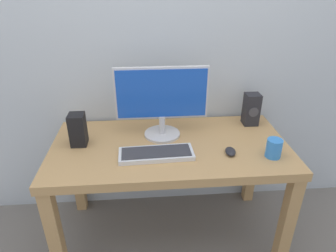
{
  "coord_description": "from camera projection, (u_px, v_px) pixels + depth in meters",
  "views": [
    {
      "loc": [
        -0.13,
        -1.49,
        1.59
      ],
      "look_at": [
        -0.01,
        0.0,
        0.83
      ],
      "focal_mm": 31.69,
      "sensor_mm": 36.0,
      "label": 1
    }
  ],
  "objects": [
    {
      "name": "coffee_mug",
      "position": [
        274.0,
        148.0,
        1.59
      ],
      "size": [
        0.08,
        0.08,
        0.1
      ],
      "primitive_type": "cylinder",
      "color": "#337FD8",
      "rests_on": "desk"
    },
    {
      "name": "desk",
      "position": [
        170.0,
        158.0,
        1.78
      ],
      "size": [
        1.38,
        0.69,
        0.71
      ],
      "color": "tan",
      "rests_on": "ground_plane"
    },
    {
      "name": "monitor",
      "position": [
        162.0,
        100.0,
        1.73
      ],
      "size": [
        0.54,
        0.22,
        0.43
      ],
      "color": "silver",
      "rests_on": "desk"
    },
    {
      "name": "speaker_left",
      "position": [
        78.0,
        130.0,
        1.69
      ],
      "size": [
        0.09,
        0.1,
        0.19
      ],
      "color": "black",
      "rests_on": "desk"
    },
    {
      "name": "mouse",
      "position": [
        230.0,
        151.0,
        1.63
      ],
      "size": [
        0.07,
        0.09,
        0.03
      ],
      "primitive_type": "ellipsoid",
      "rotation": [
        0.0,
        0.0,
        -0.11
      ],
      "color": "#232328",
      "rests_on": "desk"
    },
    {
      "name": "speaker_right",
      "position": [
        251.0,
        109.0,
        1.92
      ],
      "size": [
        0.09,
        0.09,
        0.21
      ],
      "color": "#232328",
      "rests_on": "desk"
    },
    {
      "name": "keyboard_primary",
      "position": [
        156.0,
        154.0,
        1.61
      ],
      "size": [
        0.41,
        0.17,
        0.03
      ],
      "color": "silver",
      "rests_on": "desk"
    },
    {
      "name": "ground_plane",
      "position": [
        170.0,
        232.0,
        2.06
      ],
      "size": [
        6.0,
        6.0,
        0.0
      ],
      "primitive_type": "plane",
      "color": "slate"
    }
  ]
}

